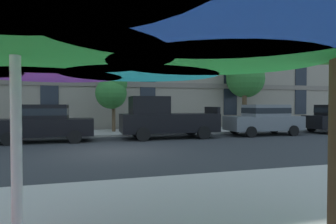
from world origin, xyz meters
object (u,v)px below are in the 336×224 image
sedan_black (44,122)px  street_tree_middle (112,89)px  sedan_gray (264,119)px  patio_umbrella (15,22)px  pickup_black_midblock (165,119)px  street_tree_right (244,77)px

sedan_black → street_tree_middle: 5.09m
street_tree_middle → sedan_black: bearing=-136.4°
sedan_gray → patio_umbrella: bearing=-129.1°
patio_umbrella → sedan_gray: bearing=50.9°
street_tree_middle → patio_umbrella: 16.10m
sedan_black → pickup_black_midblock: pickup_black_midblock is taller
sedan_gray → street_tree_right: bearing=76.6°
street_tree_middle → patio_umbrella: (-1.82, -15.99, -0.55)m
pickup_black_midblock → street_tree_right: bearing=28.8°
pickup_black_midblock → street_tree_right: street_tree_right is taller
sedan_gray → street_tree_right: street_tree_right is taller
sedan_gray → street_tree_middle: street_tree_middle is taller
sedan_gray → street_tree_middle: size_ratio=1.14×
sedan_gray → patio_umbrella: size_ratio=1.13×
pickup_black_midblock → sedan_gray: pickup_black_midblock is taller
sedan_black → street_tree_right: (12.84, 3.81, 2.83)m
sedan_black → street_tree_middle: (3.45, 3.29, 1.81)m
sedan_black → street_tree_right: 13.68m
sedan_gray → patio_umbrella: patio_umbrella is taller
sedan_gray → street_tree_right: size_ratio=0.85×
pickup_black_midblock → sedan_gray: bearing=-0.0°
sedan_black → street_tree_right: bearing=16.5°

